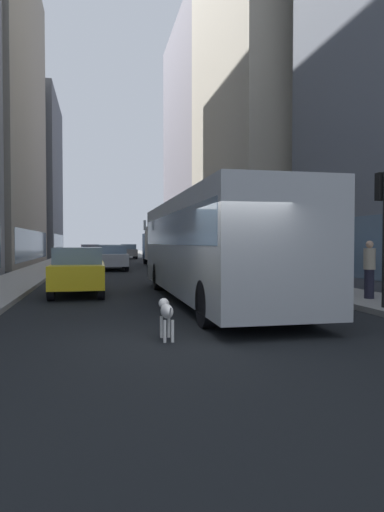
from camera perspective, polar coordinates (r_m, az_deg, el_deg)
name	(u,v)px	position (r m, az deg, el deg)	size (l,w,h in m)	color
ground_plane	(120,262)	(43.22, -9.08, -0.69)	(120.00, 120.00, 0.00)	black
sidewalk_left	(58,261)	(43.30, -16.64, -0.64)	(2.40, 110.00, 0.15)	gray
sidewalk_right	(179,260)	(43.87, -1.63, -0.54)	(2.40, 110.00, 0.15)	gray
building_left_far	(14,178)	(59.19, -21.61, 9.21)	(10.26, 14.95, 19.33)	#4C515B
building_right_mid	(290,59)	(36.95, 12.35, 23.28)	(11.69, 15.18, 30.82)	#B2A893
building_right_far	(217,141)	(55.15, 3.21, 14.39)	(9.80, 21.15, 27.83)	slate
transit_bus	(210,243)	(13.66, 2.32, 1.69)	(2.78, 11.53, 3.05)	#999EA3
car_yellow_taxi	(79,270)	(16.03, -14.20, -1.78)	(1.72, 4.40, 1.62)	yellow
car_silver_sedan	(112,257)	(29.84, -10.10, -0.17)	(1.88, 4.77, 1.62)	#B7BABF
car_white_van	(109,254)	(38.72, -10.53, 0.24)	(1.86, 4.27, 1.62)	silver
car_grey_wagon	(128,251)	(50.31, -8.13, 0.58)	(1.81, 4.02, 1.62)	slate
car_red_coupe	(90,253)	(45.20, -12.77, 0.43)	(1.85, 4.08, 1.62)	red
box_truck	(162,244)	(35.02, -3.81, 1.50)	(2.30, 7.50, 3.05)	#19519E
dalmatian_dog	(166,311)	(8.33, -3.28, -7.04)	(0.22, 0.96, 0.72)	white
pedestrian_with_handbag	(307,264)	(16.63, 14.43, -1.00)	(0.45, 0.34, 1.69)	#1E1E2D
pedestrian_in_coat	(369,269)	(14.09, 21.59, -1.55)	(0.34, 0.34, 1.69)	#1E1E2D
traffic_light_near	(383,217)	(12.35, 23.08, 4.62)	(0.24, 0.41, 3.40)	black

